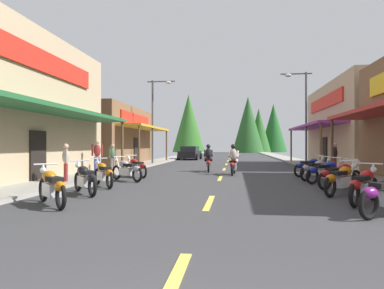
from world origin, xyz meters
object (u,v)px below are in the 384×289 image
(motorcycle_parked_right_1, at_px, (364,185))
(rider_cruising_trailing, at_px, (208,160))
(parked_car_curbside, at_px, (190,153))
(motorcycle_parked_left_3, at_px, (127,169))
(motorcycle_parked_right_4, at_px, (326,171))
(motorcycle_parked_left_2, at_px, (103,173))
(motorcycle_parked_right_2, at_px, (342,179))
(pedestrian_by_shop, at_px, (97,154))
(motorcycle_parked_left_4, at_px, (136,167))
(streetlamp_right, at_px, (301,106))
(motorcycle_parked_left_0, at_px, (52,186))
(motorcycle_parked_right_6, at_px, (310,166))
(streetlamp_left, at_px, (157,110))
(pedestrian_browsing, at_px, (66,161))
(motorcycle_parked_left_1, at_px, (85,178))
(motorcycle_parked_right_3, at_px, (340,175))
(pedestrian_waiting, at_px, (113,156))
(pedestrian_strolling, at_px, (335,156))
(motorcycle_parked_right_5, at_px, (317,169))
(rider_cruising_lead, at_px, (233,162))

(motorcycle_parked_right_1, height_order, rider_cruising_trailing, rider_cruising_trailing)
(parked_car_curbside, bearing_deg, motorcycle_parked_left_3, -176.59)
(motorcycle_parked_right_4, height_order, motorcycle_parked_left_2, same)
(motorcycle_parked_right_2, relative_size, pedestrian_by_shop, 0.92)
(motorcycle_parked_left_4, bearing_deg, streetlamp_right, -88.76)
(pedestrian_by_shop, xyz_separation_m, parked_car_curbside, (2.43, 18.79, -0.37))
(motorcycle_parked_left_3, distance_m, rider_cruising_trailing, 6.34)
(motorcycle_parked_left_0, relative_size, parked_car_curbside, 0.36)
(motorcycle_parked_right_2, bearing_deg, motorcycle_parked_right_6, 38.54)
(motorcycle_parked_left_2, relative_size, motorcycle_parked_left_4, 1.07)
(motorcycle_parked_left_3, height_order, pedestrian_by_shop, pedestrian_by_shop)
(pedestrian_by_shop, bearing_deg, motorcycle_parked_left_2, -174.69)
(streetlamp_left, height_order, motorcycle_parked_left_4, streetlamp_left)
(motorcycle_parked_right_1, height_order, pedestrian_browsing, pedestrian_browsing)
(streetlamp_right, height_order, motorcycle_parked_left_2, streetlamp_right)
(motorcycle_parked_right_6, bearing_deg, motorcycle_parked_left_1, -173.00)
(motorcycle_parked_left_4, bearing_deg, motorcycle_parked_left_1, 137.50)
(motorcycle_parked_left_3, distance_m, parked_car_curbside, 21.88)
(motorcycle_parked_right_3, height_order, motorcycle_parked_left_4, same)
(motorcycle_parked_right_2, height_order, pedestrian_waiting, pedestrian_waiting)
(motorcycle_parked_left_1, distance_m, pedestrian_by_shop, 7.50)
(pedestrian_by_shop, bearing_deg, pedestrian_strolling, -100.92)
(pedestrian_by_shop, bearing_deg, pedestrian_waiting, -46.83)
(streetlamp_left, xyz_separation_m, motorcycle_parked_right_5, (9.46, -10.53, -3.72))
(streetlamp_left, height_order, motorcycle_parked_right_3, streetlamp_left)
(motorcycle_parked_right_2, distance_m, pedestrian_browsing, 9.88)
(motorcycle_parked_right_6, bearing_deg, motorcycle_parked_right_1, -125.93)
(motorcycle_parked_left_0, relative_size, pedestrian_waiting, 1.00)
(pedestrian_waiting, bearing_deg, motorcycle_parked_right_4, -0.02)
(motorcycle_parked_right_1, xyz_separation_m, motorcycle_parked_right_3, (0.28, 3.05, 0.00))
(rider_cruising_lead, bearing_deg, streetlamp_left, 39.69)
(pedestrian_waiting, height_order, pedestrian_strolling, pedestrian_strolling)
(pedestrian_by_shop, bearing_deg, pedestrian_browsing, 168.22)
(motorcycle_parked_left_2, xyz_separation_m, pedestrian_waiting, (-1.89, 6.10, 0.42))
(motorcycle_parked_right_5, bearing_deg, rider_cruising_lead, 107.82)
(pedestrian_strolling, bearing_deg, motorcycle_parked_right_1, -98.71)
(streetlamp_left, height_order, pedestrian_browsing, streetlamp_left)
(motorcycle_parked_left_0, xyz_separation_m, rider_cruising_trailing, (3.03, 11.57, 0.17))
(motorcycle_parked_left_3, bearing_deg, motorcycle_parked_left_4, -48.77)
(motorcycle_parked_left_4, relative_size, pedestrian_by_shop, 0.90)
(streetlamp_left, distance_m, pedestrian_browsing, 13.68)
(motorcycle_parked_right_2, relative_size, motorcycle_parked_right_3, 0.90)
(motorcycle_parked_right_3, relative_size, rider_cruising_lead, 0.86)
(motorcycle_parked_left_2, bearing_deg, motorcycle_parked_left_3, -43.68)
(rider_cruising_trailing, distance_m, pedestrian_browsing, 8.62)
(parked_car_curbside, bearing_deg, motorcycle_parked_right_4, -156.31)
(motorcycle_parked_left_0, bearing_deg, motorcycle_parked_left_1, -43.35)
(motorcycle_parked_right_2, height_order, pedestrian_by_shop, pedestrian_by_shop)
(motorcycle_parked_left_4, bearing_deg, parked_car_curbside, -42.96)
(motorcycle_parked_left_2, bearing_deg, motorcycle_parked_right_4, -113.64)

